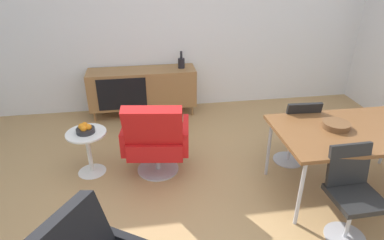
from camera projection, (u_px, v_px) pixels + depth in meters
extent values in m
plane|color=tan|center=(195.00, 211.00, 3.25)|extent=(8.32, 8.32, 0.00)
cube|color=white|center=(167.00, 18.00, 4.90)|extent=(6.80, 0.12, 2.80)
cube|color=olive|center=(143.00, 88.00, 5.02)|extent=(1.60, 0.44, 0.56)
cube|color=black|center=(122.00, 94.00, 4.78)|extent=(0.70, 0.01, 0.48)
cylinder|color=olive|center=(95.00, 117.00, 4.93)|extent=(0.03, 0.03, 0.16)
cylinder|color=olive|center=(192.00, 110.00, 5.13)|extent=(0.03, 0.03, 0.16)
cylinder|color=olive|center=(97.00, 108.00, 5.23)|extent=(0.03, 0.03, 0.16)
cylinder|color=olive|center=(189.00, 102.00, 5.43)|extent=(0.03, 0.03, 0.16)
cylinder|color=black|center=(181.00, 63.00, 4.94)|extent=(0.10, 0.10, 0.15)
cylinder|color=black|center=(181.00, 55.00, 4.88)|extent=(0.04, 0.04, 0.11)
cube|color=brown|center=(357.00, 131.00, 3.23)|extent=(1.60, 0.90, 0.04)
cylinder|color=#B7B7BC|center=(300.00, 194.00, 2.95)|extent=(0.04, 0.04, 0.70)
cylinder|color=#B7B7BC|center=(269.00, 148.00, 3.64)|extent=(0.04, 0.04, 0.70)
cylinder|color=brown|center=(336.00, 125.00, 3.23)|extent=(0.26, 0.26, 0.06)
cube|color=black|center=(356.00, 198.00, 2.76)|extent=(0.41, 0.41, 0.05)
cube|color=black|center=(349.00, 164.00, 2.82)|extent=(0.38, 0.10, 0.38)
cylinder|color=#B7B7BC|center=(350.00, 219.00, 2.87)|extent=(0.04, 0.04, 0.42)
cylinder|color=#B7B7BC|center=(345.00, 236.00, 2.96)|extent=(0.36, 0.36, 0.01)
cube|color=black|center=(293.00, 128.00, 3.85)|extent=(0.42, 0.42, 0.05)
cube|color=black|center=(302.00, 118.00, 3.59)|extent=(0.38, 0.11, 0.38)
cylinder|color=#B7B7BC|center=(290.00, 145.00, 3.96)|extent=(0.04, 0.04, 0.42)
cylinder|color=#B7B7BC|center=(288.00, 160.00, 4.05)|extent=(0.36, 0.36, 0.01)
cube|color=red|center=(157.00, 141.00, 3.71)|extent=(0.68, 0.64, 0.20)
cube|color=red|center=(153.00, 127.00, 3.36)|extent=(0.63, 0.35, 0.51)
cube|color=red|center=(186.00, 135.00, 3.68)|extent=(0.13, 0.51, 0.28)
cube|color=red|center=(127.00, 135.00, 3.67)|extent=(0.13, 0.51, 0.28)
cylinder|color=#B7B7BC|center=(158.00, 159.00, 3.82)|extent=(0.06, 0.06, 0.28)
cylinder|color=#B7B7BC|center=(158.00, 169.00, 3.88)|extent=(0.48, 0.48, 0.02)
cylinder|color=white|center=(86.00, 133.00, 3.61)|extent=(0.44, 0.44, 0.02)
cylinder|color=white|center=(89.00, 153.00, 3.73)|extent=(0.05, 0.05, 0.50)
cone|color=white|center=(92.00, 171.00, 3.84)|extent=(0.32, 0.32, 0.02)
cylinder|color=#262628|center=(86.00, 130.00, 3.60)|extent=(0.20, 0.20, 0.05)
sphere|color=orange|center=(88.00, 127.00, 3.57)|extent=(0.07, 0.07, 0.07)
sphere|color=orange|center=(85.00, 125.00, 3.61)|extent=(0.07, 0.07, 0.07)
sphere|color=orange|center=(81.00, 127.00, 3.58)|extent=(0.07, 0.07, 0.07)
sphere|color=orange|center=(84.00, 129.00, 3.54)|extent=(0.07, 0.07, 0.07)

